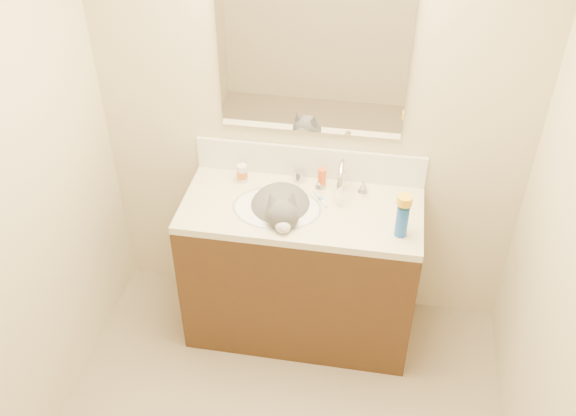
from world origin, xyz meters
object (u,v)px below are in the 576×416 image
at_px(pill_bottle, 242,173).
at_px(spray_can, 402,221).
at_px(basin, 277,219).
at_px(silver_jar, 299,176).
at_px(vanity_cabinet, 301,272).
at_px(cat, 281,211).
at_px(amber_bottle, 322,178).
at_px(faucet, 341,180).

bearing_deg(pill_bottle, spray_can, -19.82).
distance_m(basin, silver_jar, 0.27).
distance_m(pill_bottle, silver_jar, 0.30).
bearing_deg(silver_jar, pill_bottle, -170.72).
height_order(pill_bottle, spray_can, spray_can).
height_order(pill_bottle, silver_jar, pill_bottle).
relative_size(pill_bottle, silver_jar, 1.51).
bearing_deg(spray_can, pill_bottle, 160.18).
relative_size(vanity_cabinet, basin, 2.67).
bearing_deg(spray_can, cat, 169.42).
bearing_deg(amber_bottle, cat, -129.68).
relative_size(faucet, pill_bottle, 2.88).
bearing_deg(silver_jar, basin, -107.33).
height_order(vanity_cabinet, silver_jar, silver_jar).
relative_size(silver_jar, amber_bottle, 0.61).
height_order(vanity_cabinet, basin, basin).
height_order(faucet, cat, faucet).
xyz_separation_m(pill_bottle, amber_bottle, (0.42, 0.02, 0.00)).
relative_size(pill_bottle, amber_bottle, 0.92).
bearing_deg(vanity_cabinet, faucet, 37.29).
bearing_deg(spray_can, basin, 170.22).
distance_m(pill_bottle, spray_can, 0.88).
distance_m(basin, pill_bottle, 0.32).
relative_size(cat, silver_jar, 7.28).
bearing_deg(basin, vanity_cabinet, 14.04).
height_order(vanity_cabinet, amber_bottle, amber_bottle).
height_order(basin, cat, cat).
distance_m(amber_bottle, spray_can, 0.52).
distance_m(vanity_cabinet, basin, 0.40).
bearing_deg(faucet, amber_bottle, 154.81).
relative_size(basin, faucet, 1.61).
relative_size(basin, silver_jar, 6.99).
height_order(vanity_cabinet, cat, cat).
bearing_deg(faucet, pill_bottle, 177.06).
height_order(faucet, spray_can, faucet).
bearing_deg(basin, spray_can, -9.78).
height_order(vanity_cabinet, spray_can, spray_can).
xyz_separation_m(basin, pill_bottle, (-0.22, 0.19, 0.12)).
height_order(basin, faucet, faucet).
relative_size(vanity_cabinet, amber_bottle, 11.30).
bearing_deg(basin, pill_bottle, 138.56).
xyz_separation_m(pill_bottle, silver_jar, (0.29, 0.05, -0.02)).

